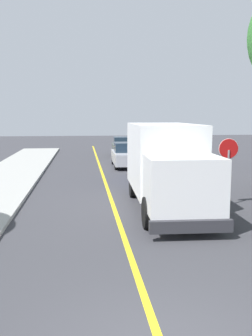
# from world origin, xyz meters

# --- Properties ---
(centre_line_yellow) EXTENTS (0.16, 56.00, 0.01)m
(centre_line_yellow) POSITION_xyz_m (0.00, 10.00, 0.00)
(centre_line_yellow) COLOR gold
(centre_line_yellow) RESTS_ON ground
(box_truck) EXTENTS (2.64, 7.26, 3.20)m
(box_truck) POSITION_xyz_m (1.98, 8.80, 1.77)
(box_truck) COLOR white
(box_truck) RESTS_ON ground
(parked_car_near) EXTENTS (1.93, 4.45, 1.67)m
(parked_car_near) POSITION_xyz_m (2.47, 14.63, 0.79)
(parked_car_near) COLOR #2D4793
(parked_car_near) RESTS_ON ground
(parked_car_mid) EXTENTS (1.85, 4.42, 1.67)m
(parked_car_mid) POSITION_xyz_m (1.81, 20.42, 0.79)
(parked_car_mid) COLOR #B7B7BC
(parked_car_mid) RESTS_ON ground
(parked_car_far) EXTENTS (1.97, 4.47, 1.67)m
(parked_car_far) POSITION_xyz_m (2.34, 27.16, 0.79)
(parked_car_far) COLOR #4C564C
(parked_car_far) RESTS_ON ground
(stop_sign) EXTENTS (0.80, 0.10, 2.65)m
(stop_sign) POSITION_xyz_m (4.48, 8.88, 1.86)
(stop_sign) COLOR gray
(stop_sign) RESTS_ON ground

